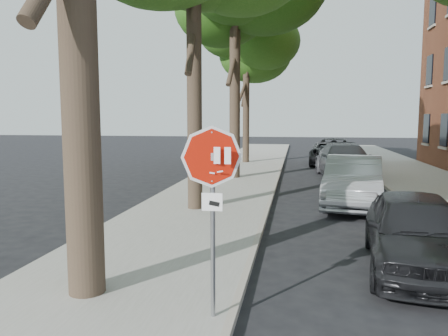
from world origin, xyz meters
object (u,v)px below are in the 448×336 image
(car_b, at_px, (353,181))
(car_c, at_px, (345,161))
(car_d, at_px, (334,152))
(stop_sign, at_px, (212,185))
(tree_mid_b, at_px, (235,0))
(car_a, at_px, (415,231))
(tree_far, at_px, (246,44))

(car_b, xyz_separation_m, car_c, (0.41, 6.55, 0.01))
(car_d, bearing_deg, car_c, -84.41)
(car_b, bearing_deg, stop_sign, -100.32)
(stop_sign, distance_m, car_b, 9.29)
(car_b, relative_size, car_d, 0.85)
(tree_mid_b, bearing_deg, car_c, 12.90)
(tree_mid_b, relative_size, car_a, 2.42)
(car_c, height_order, car_d, car_c)
(stop_sign, relative_size, car_c, 0.47)
(tree_mid_b, height_order, tree_far, tree_mid_b)
(stop_sign, bearing_deg, tree_far, 95.46)
(stop_sign, bearing_deg, car_a, 40.44)
(stop_sign, distance_m, tree_far, 21.88)
(stop_sign, xyz_separation_m, car_b, (2.89, 8.75, -1.15))
(car_a, xyz_separation_m, car_c, (0.00, 12.49, 0.09))
(car_a, bearing_deg, tree_far, 112.89)
(car_b, bearing_deg, car_d, 96.26)
(car_b, xyz_separation_m, car_d, (0.38, 12.51, -0.00))
(car_c, bearing_deg, tree_far, 128.30)
(stop_sign, height_order, tree_far, tree_far)
(tree_far, bearing_deg, car_a, -73.81)
(tree_mid_b, distance_m, car_c, 8.84)
(tree_mid_b, xyz_separation_m, car_c, (5.02, 1.15, -7.18))
(stop_sign, bearing_deg, tree_mid_b, 96.95)
(car_d, bearing_deg, tree_far, -173.31)
(tree_far, bearing_deg, car_b, -68.35)
(car_b, bearing_deg, tree_mid_b, 138.53)
(tree_mid_b, xyz_separation_m, car_d, (4.99, 7.12, -7.20))
(stop_sign, relative_size, tree_mid_b, 0.25)
(tree_far, xyz_separation_m, car_c, (5.32, -5.84, -6.40))
(car_c, relative_size, car_d, 0.98)
(stop_sign, distance_m, tree_mid_b, 15.48)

